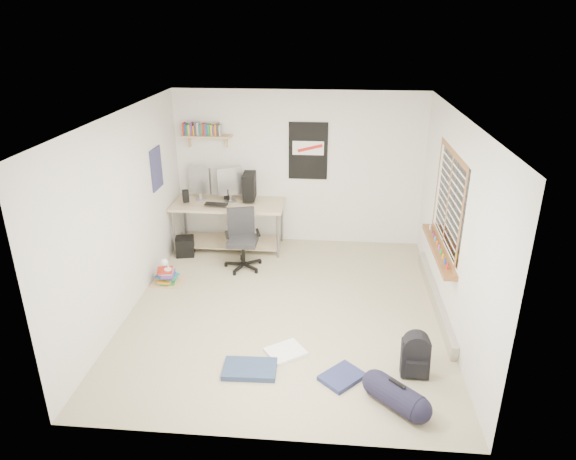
# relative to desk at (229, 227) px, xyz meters

# --- Properties ---
(floor) EXTENTS (4.00, 4.50, 0.01)m
(floor) POSITION_rel_desk_xyz_m (1.09, -1.85, -0.37)
(floor) COLOR gray
(floor) RESTS_ON ground
(ceiling) EXTENTS (4.00, 4.50, 0.01)m
(ceiling) POSITION_rel_desk_xyz_m (1.09, -1.85, 2.14)
(ceiling) COLOR white
(ceiling) RESTS_ON ground
(back_wall) EXTENTS (4.00, 0.01, 2.50)m
(back_wall) POSITION_rel_desk_xyz_m (1.09, 0.41, 0.89)
(back_wall) COLOR silver
(back_wall) RESTS_ON ground
(left_wall) EXTENTS (0.01, 4.50, 2.50)m
(left_wall) POSITION_rel_desk_xyz_m (-0.91, -1.85, 0.89)
(left_wall) COLOR silver
(left_wall) RESTS_ON ground
(right_wall) EXTENTS (0.01, 4.50, 2.50)m
(right_wall) POSITION_rel_desk_xyz_m (3.10, -1.85, 0.89)
(right_wall) COLOR silver
(right_wall) RESTS_ON ground
(desk) EXTENTS (1.89, 1.10, 0.81)m
(desk) POSITION_rel_desk_xyz_m (0.00, 0.00, 0.00)
(desk) COLOR beige
(desk) RESTS_ON floor
(monitor_left) EXTENTS (0.41, 0.23, 0.44)m
(monitor_left) POSITION_rel_desk_xyz_m (-0.47, 0.11, 0.66)
(monitor_left) COLOR #A7A8AC
(monitor_left) RESTS_ON desk
(monitor_right) EXTENTS (0.41, 0.25, 0.44)m
(monitor_right) POSITION_rel_desk_xyz_m (0.02, 0.07, 0.67)
(monitor_right) COLOR #B0B1B6
(monitor_right) RESTS_ON desk
(pc_tower) EXTENTS (0.21, 0.40, 0.41)m
(pc_tower) POSITION_rel_desk_xyz_m (0.32, 0.15, 0.65)
(pc_tower) COLOR black
(pc_tower) RESTS_ON desk
(keyboard) EXTENTS (0.36, 0.15, 0.02)m
(keyboard) POSITION_rel_desk_xyz_m (-0.15, -0.19, 0.45)
(keyboard) COLOR black
(keyboard) RESTS_ON desk
(speaker_left) EXTENTS (0.13, 0.13, 0.20)m
(speaker_left) POSITION_rel_desk_xyz_m (-0.66, -0.11, 0.54)
(speaker_left) COLOR black
(speaker_left) RESTS_ON desk
(speaker_right) EXTENTS (0.12, 0.12, 0.18)m
(speaker_right) POSITION_rel_desk_xyz_m (-0.02, 0.08, 0.54)
(speaker_right) COLOR black
(speaker_right) RESTS_ON desk
(office_chair) EXTENTS (0.73, 0.73, 0.91)m
(office_chair) POSITION_rel_desk_xyz_m (0.34, -0.71, 0.12)
(office_chair) COLOR #242326
(office_chair) RESTS_ON floor
(wall_shelf) EXTENTS (0.80, 0.22, 0.24)m
(wall_shelf) POSITION_rel_desk_xyz_m (-0.36, 0.29, 1.42)
(wall_shelf) COLOR tan
(wall_shelf) RESTS_ON back_wall
(poster_back_wall) EXTENTS (0.62, 0.03, 0.92)m
(poster_back_wall) POSITION_rel_desk_xyz_m (1.24, 0.38, 1.19)
(poster_back_wall) COLOR black
(poster_back_wall) RESTS_ON back_wall
(poster_left_wall) EXTENTS (0.02, 0.42, 0.60)m
(poster_left_wall) POSITION_rel_desk_xyz_m (-0.89, -0.65, 1.14)
(poster_left_wall) COLOR navy
(poster_left_wall) RESTS_ON left_wall
(window) EXTENTS (0.10, 1.50, 1.26)m
(window) POSITION_rel_desk_xyz_m (3.04, -1.55, 1.08)
(window) COLOR brown
(window) RESTS_ON right_wall
(baseboard_heater) EXTENTS (0.08, 2.50, 0.18)m
(baseboard_heater) POSITION_rel_desk_xyz_m (3.05, -1.55, -0.28)
(baseboard_heater) COLOR #B7B2A8
(baseboard_heater) RESTS_ON floor
(backpack) EXTENTS (0.30, 0.25, 0.39)m
(backpack) POSITION_rel_desk_xyz_m (2.57, -3.04, -0.16)
(backpack) COLOR black
(backpack) RESTS_ON floor
(duffel_bag) EXTENTS (0.38, 0.38, 0.52)m
(duffel_bag) POSITION_rel_desk_xyz_m (2.32, -3.57, -0.22)
(duffel_bag) COLOR black
(duffel_bag) RESTS_ON floor
(tshirt) EXTENTS (0.52, 0.51, 0.04)m
(tshirt) POSITION_rel_desk_xyz_m (1.18, -2.80, -0.34)
(tshirt) COLOR white
(tshirt) RESTS_ON floor
(jeans_a) EXTENTS (0.58, 0.38, 0.06)m
(jeans_a) POSITION_rel_desk_xyz_m (0.83, -3.16, -0.33)
(jeans_a) COLOR navy
(jeans_a) RESTS_ON floor
(jeans_b) EXTENTS (0.53, 0.53, 0.05)m
(jeans_b) POSITION_rel_desk_xyz_m (1.81, -3.20, -0.34)
(jeans_b) COLOR #22274D
(jeans_b) RESTS_ON floor
(book_stack) EXTENTS (0.50, 0.42, 0.33)m
(book_stack) POSITION_rel_desk_xyz_m (-0.66, -1.29, -0.21)
(book_stack) COLOR brown
(book_stack) RESTS_ON floor
(desk_lamp) EXTENTS (0.15, 0.20, 0.18)m
(desk_lamp) POSITION_rel_desk_xyz_m (-0.64, -1.31, 0.02)
(desk_lamp) COLOR white
(desk_lamp) RESTS_ON book_stack
(subwoofer) EXTENTS (0.33, 0.33, 0.31)m
(subwoofer) POSITION_rel_desk_xyz_m (-0.66, -0.36, -0.22)
(subwoofer) COLOR black
(subwoofer) RESTS_ON floor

